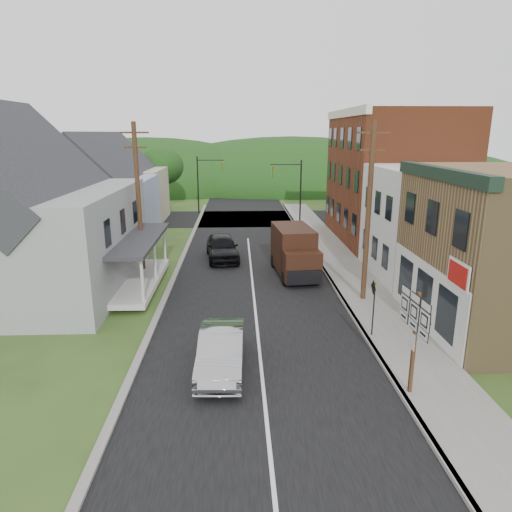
{
  "coord_description": "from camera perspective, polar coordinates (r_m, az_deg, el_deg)",
  "views": [
    {
      "loc": [
        -0.8,
        -18.37,
        8.41
      ],
      "look_at": [
        0.12,
        4.47,
        2.2
      ],
      "focal_mm": 32.0,
      "sensor_mm": 36.0,
      "label": 1
    }
  ],
  "objects": [
    {
      "name": "dark_sedan",
      "position": [
        31.09,
        -4.25,
        1.09
      ],
      "size": [
        2.58,
        5.21,
        1.71
      ],
      "primitive_type": "imported",
      "rotation": [
        0.0,
        0.0,
        0.12
      ],
      "color": "black",
      "rests_on": "ground"
    },
    {
      "name": "utility_pole_left",
      "position": [
        27.24,
        -14.46,
        6.8
      ],
      "size": [
        1.6,
        0.26,
        9.0
      ],
      "color": "#472D19",
      "rests_on": "ground"
    },
    {
      "name": "traffic_signal_left",
      "position": [
        49.22,
        -6.47,
        9.68
      ],
      "size": [
        2.87,
        0.2,
        6.0
      ],
      "color": "black",
      "rests_on": "ground"
    },
    {
      "name": "delivery_van",
      "position": [
        27.53,
        4.83,
        0.53
      ],
      "size": [
        2.57,
        5.35,
        2.9
      ],
      "rotation": [
        0.0,
        0.0,
        0.1
      ],
      "color": "black",
      "rests_on": "ground"
    },
    {
      "name": "route_sign_cluster",
      "position": [
        15.47,
        19.15,
        -8.57
      ],
      "size": [
        0.24,
        1.98,
        3.47
      ],
      "rotation": [
        0.0,
        0.0,
        0.07
      ],
      "color": "#472D19",
      "rests_on": "sidewalk_right"
    },
    {
      "name": "cross_road",
      "position": [
        46.15,
        -1.28,
        4.7
      ],
      "size": [
        60.0,
        9.0,
        0.02
      ],
      "primitive_type": "cube",
      "color": "black",
      "rests_on": "ground"
    },
    {
      "name": "curb_right",
      "position": [
        28.17,
        8.75,
        -2.19
      ],
      "size": [
        0.2,
        55.0,
        0.15
      ],
      "primitive_type": "cube",
      "color": "slate",
      "rests_on": "ground"
    },
    {
      "name": "storefront_white",
      "position": [
        29.03,
        22.43,
        3.81
      ],
      "size": [
        8.0,
        7.0,
        6.5
      ],
      "primitive_type": "cube",
      "color": "silver",
      "rests_on": "ground"
    },
    {
      "name": "storefront_red",
      "position": [
        37.54,
        16.74,
        9.36
      ],
      "size": [
        8.0,
        12.0,
        10.0
      ],
      "primitive_type": "cube",
      "color": "brown",
      "rests_on": "ground"
    },
    {
      "name": "ground",
      "position": [
        20.22,
        0.17,
        -9.38
      ],
      "size": [
        120.0,
        120.0,
        0.0
      ],
      "primitive_type": "plane",
      "color": "#2D4719",
      "rests_on": "ground"
    },
    {
      "name": "warning_sign",
      "position": [
        19.55,
        14.49,
        -5.32
      ],
      "size": [
        0.1,
        0.68,
        2.46
      ],
      "rotation": [
        0.0,
        0.0,
        -0.01
      ],
      "color": "black",
      "rests_on": "sidewalk_right"
    },
    {
      "name": "house_blue",
      "position": [
        37.11,
        -18.39,
        7.13
      ],
      "size": [
        7.14,
        8.16,
        7.28
      ],
      "color": "#94A9CA",
      "rests_on": "ground"
    },
    {
      "name": "utility_pole_right",
      "position": [
        23.1,
        13.88,
        5.4
      ],
      "size": [
        1.6,
        0.26,
        9.0
      ],
      "color": "#472D19",
      "rests_on": "ground"
    },
    {
      "name": "curb_left",
      "position": [
        27.93,
        -10.13,
        -2.44
      ],
      "size": [
        0.3,
        55.0,
        0.12
      ],
      "primitive_type": "cube",
      "color": "slate",
      "rests_on": "ground"
    },
    {
      "name": "house_cream",
      "position": [
        45.89,
        -15.97,
        8.73
      ],
      "size": [
        7.14,
        8.16,
        7.28
      ],
      "color": "#BEAE93",
      "rests_on": "ground"
    },
    {
      "name": "forested_ridge",
      "position": [
        73.86,
        -1.69,
        8.66
      ],
      "size": [
        90.0,
        30.0,
        16.0
      ],
      "primitive_type": "ellipsoid",
      "color": "black",
      "rests_on": "ground"
    },
    {
      "name": "silver_sedan",
      "position": [
        16.93,
        -4.36,
        -11.76
      ],
      "size": [
        1.72,
        4.6,
        1.5
      ],
      "primitive_type": "imported",
      "rotation": [
        0.0,
        0.0,
        -0.03
      ],
      "color": "#9F9FA3",
      "rests_on": "ground"
    },
    {
      "name": "house_gray",
      "position": [
        27.15,
        -26.74,
        4.73
      ],
      "size": [
        10.2,
        12.24,
        8.35
      ],
      "color": "#939698",
      "rests_on": "ground"
    },
    {
      "name": "tree_left_c",
      "position": [
        42.54,
        -28.11,
        10.12
      ],
      "size": [
        5.8,
        5.8,
        8.41
      ],
      "color": "#382616",
      "rests_on": "ground"
    },
    {
      "name": "tree_left_d",
      "position": [
        51.16,
        -11.74,
        10.94
      ],
      "size": [
        4.8,
        4.8,
        6.94
      ],
      "color": "#382616",
      "rests_on": "ground"
    },
    {
      "name": "sidewalk_right",
      "position": [
        28.46,
        11.42,
        -2.14
      ],
      "size": [
        2.8,
        55.0,
        0.15
      ],
      "primitive_type": "cube",
      "color": "slate",
      "rests_on": "ground"
    },
    {
      "name": "road",
      "position": [
        29.6,
        -0.66,
        -1.3
      ],
      "size": [
        9.0,
        90.0,
        0.02
      ],
      "primitive_type": "cube",
      "color": "black",
      "rests_on": "ground"
    },
    {
      "name": "traffic_signal_right",
      "position": [
        42.44,
        4.67,
        8.86
      ],
      "size": [
        2.87,
        0.2,
        6.0
      ],
      "color": "black",
      "rests_on": "ground"
    }
  ]
}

